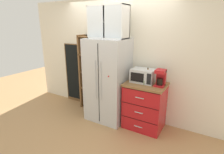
# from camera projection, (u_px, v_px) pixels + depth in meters

# --- Properties ---
(ground_plane) EXTENTS (10.51, 10.51, 0.00)m
(ground_plane) POSITION_uv_depth(u_px,v_px,m) (108.00, 117.00, 4.00)
(ground_plane) COLOR tan
(wall_back_cream) EXTENTS (4.82, 0.10, 2.55)m
(wall_back_cream) POSITION_uv_depth(u_px,v_px,m) (117.00, 58.00, 3.96)
(wall_back_cream) COLOR silver
(wall_back_cream) RESTS_ON ground
(refrigerator) EXTENTS (0.82, 0.71, 1.74)m
(refrigerator) POSITION_uv_depth(u_px,v_px,m) (108.00, 80.00, 3.75)
(refrigerator) COLOR silver
(refrigerator) RESTS_ON ground
(pantry_shelf_column) EXTENTS (0.46, 0.31, 1.77)m
(pantry_shelf_column) POSITION_uv_depth(u_px,v_px,m) (90.00, 71.00, 4.28)
(pantry_shelf_column) COLOR brown
(pantry_shelf_column) RESTS_ON ground
(counter_cabinet) EXTENTS (0.77, 0.61, 0.92)m
(counter_cabinet) POSITION_uv_depth(u_px,v_px,m) (145.00, 105.00, 3.52)
(counter_cabinet) COLOR red
(counter_cabinet) RESTS_ON ground
(microwave) EXTENTS (0.44, 0.33, 0.26)m
(microwave) POSITION_uv_depth(u_px,v_px,m) (143.00, 76.00, 3.43)
(microwave) COLOR silver
(microwave) RESTS_ON counter_cabinet
(coffee_maker) EXTENTS (0.17, 0.20, 0.31)m
(coffee_maker) POSITION_uv_depth(u_px,v_px,m) (161.00, 78.00, 3.21)
(coffee_maker) COLOR red
(coffee_maker) RESTS_ON counter_cabinet
(mug_sage) EXTENTS (0.12, 0.08, 0.08)m
(mug_sage) POSITION_uv_depth(u_px,v_px,m) (145.00, 82.00, 3.31)
(mug_sage) COLOR #8CA37F
(mug_sage) RESTS_ON counter_cabinet
(mug_charcoal) EXTENTS (0.11, 0.08, 0.10)m
(mug_charcoal) POSITION_uv_depth(u_px,v_px,m) (145.00, 82.00, 3.32)
(mug_charcoal) COLOR #2D2D33
(mug_charcoal) RESTS_ON counter_cabinet
(bottle_amber) EXTENTS (0.06, 0.06, 0.29)m
(bottle_amber) POSITION_uv_depth(u_px,v_px,m) (148.00, 76.00, 3.40)
(bottle_amber) COLOR brown
(bottle_amber) RESTS_ON counter_cabinet
(bottle_green) EXTENTS (0.07, 0.07, 0.25)m
(bottle_green) POSITION_uv_depth(u_px,v_px,m) (147.00, 78.00, 3.37)
(bottle_green) COLOR #285B33
(bottle_green) RESTS_ON counter_cabinet
(upper_cabinet) EXTENTS (0.79, 0.32, 0.62)m
(upper_cabinet) POSITION_uv_depth(u_px,v_px,m) (109.00, 22.00, 3.45)
(upper_cabinet) COLOR silver
(upper_cabinet) RESTS_ON refrigerator
(chalkboard_menu) EXTENTS (0.60, 0.04, 1.53)m
(chalkboard_menu) POSITION_uv_depth(u_px,v_px,m) (75.00, 73.00, 4.64)
(chalkboard_menu) COLOR brown
(chalkboard_menu) RESTS_ON ground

